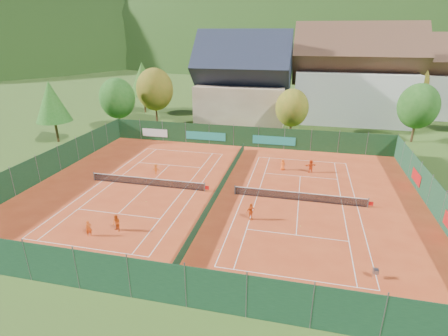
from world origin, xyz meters
TOP-DOWN VIEW (x-y plane):
  - ground at (0.00, 0.00)m, footprint 600.00×600.00m
  - clay_pad at (0.00, 0.00)m, footprint 40.00×32.00m
  - court_markings_left at (-8.00, 0.00)m, footprint 11.03×23.83m
  - court_markings_right at (8.00, 0.00)m, footprint 11.03×23.83m
  - tennis_net_left at (-7.85, 0.00)m, footprint 13.30×0.10m
  - tennis_net_right at (8.15, 0.00)m, footprint 13.30×0.10m
  - court_divider at (0.00, 0.00)m, footprint 0.03×28.80m
  - fence_north at (-0.46, 15.99)m, footprint 40.00×0.10m
  - fence_south at (0.00, -16.00)m, footprint 40.00×0.04m
  - fence_west at (-20.00, 0.00)m, footprint 0.04×32.00m
  - fence_east at (20.00, 0.05)m, footprint 0.09×32.00m
  - chalet at (-3.00, 30.00)m, footprint 16.20×12.00m
  - hotel_block_a at (16.00, 36.00)m, footprint 21.60×11.00m
  - hotel_block_b at (30.00, 44.00)m, footprint 17.28×10.00m
  - tree_west_front at (-22.00, 20.00)m, footprint 5.72×5.72m
  - tree_west_mid at (-18.00, 26.00)m, footprint 6.44×6.44m
  - tree_west_back at (-24.00, 34.00)m, footprint 5.60×5.60m
  - tree_center at (6.00, 22.00)m, footprint 5.01×5.01m
  - tree_east_front at (24.00, 24.00)m, footprint 5.72×5.72m
  - tree_west_side at (-28.00, 12.00)m, footprint 5.04×5.04m
  - tree_east_back at (26.00, 40.00)m, footprint 7.15×7.15m
  - mountain_backdrop at (28.54, 233.48)m, footprint 820.00×530.00m
  - ball_hopper at (13.36, -10.61)m, footprint 0.34×0.34m
  - loose_ball_0 at (-6.53, -3.59)m, footprint 0.07×0.07m
  - loose_ball_1 at (2.26, -9.88)m, footprint 0.07×0.07m
  - loose_ball_2 at (3.00, 5.38)m, footprint 0.07×0.07m
  - loose_ball_3 at (-2.98, 8.30)m, footprint 0.07×0.07m
  - loose_ball_4 at (8.31, -4.90)m, footprint 0.07×0.07m
  - player_left_near at (-8.42, -10.25)m, footprint 0.59×0.58m
  - player_left_mid at (-6.59, -9.09)m, footprint 0.90×0.83m
  - player_left_far at (-8.44, 3.33)m, footprint 0.84×0.54m
  - player_right_near at (3.95, -4.68)m, footprint 0.90×0.93m
  - player_right_far_a at (5.85, 7.93)m, footprint 0.75×0.57m
  - player_right_far_b at (9.11, 7.90)m, footprint 1.53×0.99m

SIDE VIEW (x-z plane):
  - mountain_backdrop at x=28.54m, z-range -160.64..81.36m
  - ground at x=0.00m, z-range -0.02..-0.02m
  - clay_pad at x=0.00m, z-range 0.00..0.01m
  - court_markings_left at x=-8.00m, z-range 0.01..0.01m
  - court_markings_right at x=8.00m, z-range 0.01..0.01m
  - loose_ball_0 at x=-6.53m, z-range 0.00..0.07m
  - loose_ball_1 at x=2.26m, z-range 0.00..0.07m
  - loose_ball_2 at x=3.00m, z-range 0.00..0.07m
  - loose_ball_3 at x=-2.98m, z-range 0.00..0.07m
  - loose_ball_4 at x=8.31m, z-range 0.00..0.07m
  - court_divider at x=0.00m, z-range 0.00..1.00m
  - tennis_net_left at x=-7.85m, z-range 0.00..1.02m
  - tennis_net_right at x=8.15m, z-range 0.00..1.02m
  - ball_hopper at x=13.36m, z-range 0.16..0.96m
  - player_left_far at x=-8.44m, z-range 0.00..1.24m
  - player_left_near at x=-8.42m, z-range 0.00..1.37m
  - player_right_far_a at x=5.85m, z-range 0.00..1.37m
  - player_left_mid at x=-6.59m, z-range 0.00..1.48m
  - player_right_near at x=3.95m, z-range 0.00..1.56m
  - player_right_far_b at x=9.11m, z-range 0.00..1.58m
  - fence_north at x=-0.46m, z-range -0.03..2.97m
  - fence_east at x=20.00m, z-range -0.02..2.98m
  - fence_south at x=0.00m, z-range 0.00..3.00m
  - fence_west at x=-20.00m, z-range 0.00..3.00m
  - tree_center at x=6.00m, z-range 0.92..8.52m
  - tree_west_front at x=-22.00m, z-range 1.05..9.74m
  - tree_east_front at x=24.00m, z-range 1.05..9.74m
  - tree_west_side at x=-28.00m, z-range 1.56..10.56m
  - tree_west_mid at x=-18.00m, z-range 1.18..10.96m
  - hotel_block_b at x=30.00m, z-range -1.13..14.37m
  - chalet at x=-3.00m, z-range -1.38..14.62m
  - tree_west_back at x=-24.00m, z-range 1.74..11.74m
  - tree_east_back at x=26.00m, z-range 1.31..12.18m
  - hotel_block_a at x=16.00m, z-range -1.24..16.01m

